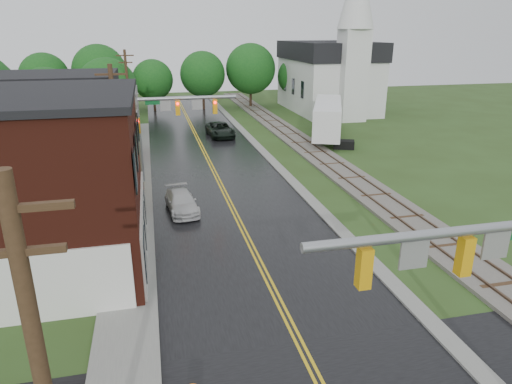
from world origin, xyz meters
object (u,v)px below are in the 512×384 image
object	(u,v)px
tree_left_e	(109,89)
utility_pole_b	(117,136)
semi_trailer	(328,117)
pickup_white	(182,202)
traffic_signal_near	(487,271)
suv_dark	(220,130)
utility_pole_c	(128,92)
tree_left_c	(50,101)
church	(331,69)
traffic_signal_far	(168,116)

from	to	relation	value
tree_left_e	utility_pole_b	bearing A→B (deg)	-85.10
utility_pole_b	semi_trailer	bearing A→B (deg)	38.09
utility_pole_b	pickup_white	distance (m)	5.67
traffic_signal_near	suv_dark	bearing A→B (deg)	91.43
tree_left_e	traffic_signal_near	bearing A→B (deg)	-74.32
utility_pole_c	tree_left_e	world-z (taller)	utility_pole_c
pickup_white	semi_trailer	world-z (taller)	semi_trailer
pickup_white	tree_left_c	bearing A→B (deg)	113.14
suv_dark	church	bearing A→B (deg)	32.58
church	semi_trailer	world-z (taller)	church
traffic_signal_far	semi_trailer	world-z (taller)	traffic_signal_far
utility_pole_c	semi_trailer	world-z (taller)	utility_pole_c
traffic_signal_near	utility_pole_c	bearing A→B (deg)	103.74
traffic_signal_near	tree_left_e	xyz separation A→B (m)	(-12.32, 43.90, -0.16)
utility_pole_c	suv_dark	xyz separation A→B (m)	(9.30, -2.77, -3.97)
church	tree_left_e	size ratio (longest dim) A/B	2.45
church	pickup_white	size ratio (longest dim) A/B	4.68
suv_dark	utility_pole_c	bearing A→B (deg)	160.43
traffic_signal_far	tree_left_c	xyz separation A→B (m)	(-10.38, 12.90, -0.46)
tree_left_c	traffic_signal_far	bearing A→B (deg)	-51.18
traffic_signal_far	semi_trailer	xyz separation A→B (m)	(16.84, 10.82, -2.69)
pickup_white	utility_pole_c	bearing A→B (deg)	93.14
utility_pole_c	suv_dark	world-z (taller)	utility_pole_c
church	utility_pole_b	xyz separation A→B (m)	(-26.80, -31.74, -1.11)
church	pickup_white	bearing A→B (deg)	-124.87
traffic_signal_near	semi_trailer	xyz separation A→B (m)	(9.90, 35.82, -2.69)
utility_pole_c	suv_dark	distance (m)	10.48
traffic_signal_far	tree_left_e	world-z (taller)	tree_left_e
church	utility_pole_b	world-z (taller)	church
suv_dark	semi_trailer	bearing A→B (deg)	-20.38
church	traffic_signal_near	xyz separation A→B (m)	(-16.53, -51.74, -0.87)
traffic_signal_far	tree_left_c	distance (m)	16.56
utility_pole_b	suv_dark	world-z (taller)	utility_pole_b
traffic_signal_near	tree_left_c	distance (m)	41.67
tree_left_e	semi_trailer	bearing A→B (deg)	-19.98
tree_left_e	semi_trailer	world-z (taller)	tree_left_e
traffic_signal_near	semi_trailer	distance (m)	37.26
traffic_signal_near	suv_dark	xyz separation A→B (m)	(-0.98, 39.23, -4.22)
traffic_signal_far	semi_trailer	bearing A→B (deg)	32.71
tree_left_c	tree_left_e	world-z (taller)	tree_left_e
traffic_signal_far	semi_trailer	size ratio (longest dim) A/B	0.60
utility_pole_c	traffic_signal_far	bearing A→B (deg)	-78.91
traffic_signal_far	suv_dark	xyz separation A→B (m)	(5.96, 14.23, -4.22)
church	tree_left_c	xyz separation A→B (m)	(-33.85, -13.84, -1.32)
suv_dark	semi_trailer	distance (m)	11.50
tree_left_e	semi_trailer	size ratio (longest dim) A/B	0.67
tree_left_e	suv_dark	bearing A→B (deg)	-22.38
pickup_white	church	bearing A→B (deg)	49.58
church	utility_pole_c	bearing A→B (deg)	-160.03
traffic_signal_near	pickup_white	xyz separation A→B (m)	(-6.67, 18.44, -4.35)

